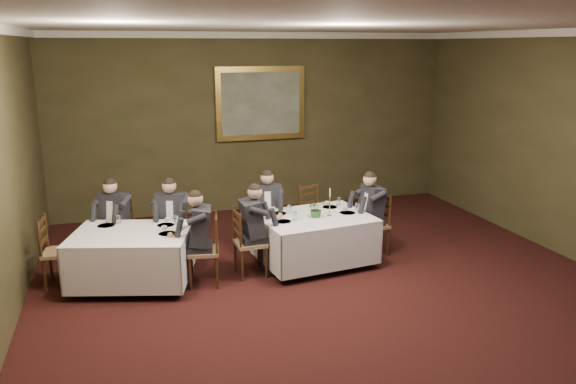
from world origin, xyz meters
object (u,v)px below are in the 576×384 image
diner_sec_backleft (116,232)px  chair_sec_backright (173,245)px  chair_sec_endright (205,265)px  chair_main_backright (315,227)px  chair_main_endright (373,237)px  chair_main_backleft (267,233)px  chair_sec_backleft (118,245)px  table_main (314,236)px  diner_sec_backright (173,231)px  candlestick (330,205)px  table_second (132,254)px  painting (261,103)px  diner_main_backleft (267,220)px  centerpiece (316,208)px  diner_sec_endright (203,249)px  diner_main_endright (372,223)px  chair_sec_endleft (60,266)px  diner_main_endleft (250,241)px  chair_main_endleft (250,256)px

diner_sec_backleft → chair_sec_backright: diner_sec_backleft is taller
diner_sec_backleft → chair_sec_endright: (1.15, -1.16, -0.23)m
chair_main_backright → chair_main_endright: same height
chair_main_backleft → chair_sec_backleft: size_ratio=1.00×
table_main → chair_sec_endright: chair_sec_endright is taller
diner_sec_backright → chair_main_backright: bearing=-160.3°
chair_main_endright → diner_sec_backright: 3.15m
candlestick → chair_main_backleft: bearing=132.3°
table_second → painting: (2.68, 3.18, 1.69)m
chair_main_endright → candlestick: size_ratio=2.27×
chair_main_backleft → diner_main_backleft: 0.23m
chair_sec_backright → chair_sec_endright: 1.00m
centerpiece → diner_sec_backright: bearing=160.7°
diner_sec_endright → painting: 4.19m
table_main → chair_sec_backleft: size_ratio=1.79×
chair_sec_backleft → centerpiece: centerpiece is taller
diner_main_backleft → centerpiece: bearing=130.7°
chair_sec_backleft → diner_main_endright: bearing=-162.0°
chair_sec_endright → chair_sec_endleft: (-1.93, 0.54, 0.00)m
diner_sec_backright → chair_sec_endright: size_ratio=1.35×
diner_main_endleft → chair_sec_backright: bearing=-130.5°
table_second → chair_main_backright: size_ratio=1.86×
chair_main_endleft → diner_sec_backleft: 2.11m
diner_main_endright → chair_main_backright: bearing=36.1°
diner_main_backleft → diner_main_endright: 1.70m
chair_main_endright → diner_sec_backright: diner_sec_backright is taller
table_second → chair_main_endleft: chair_main_endleft is taller
diner_main_backleft → diner_sec_backleft: 2.33m
chair_sec_backleft → chair_sec_endright: size_ratio=1.00×
chair_main_backleft → centerpiece: (0.55, -0.84, 0.62)m
diner_main_backleft → diner_sec_backright: same height
chair_main_endleft → chair_sec_backright: same height
chair_sec_endright → diner_main_endleft: bearing=-69.1°
table_second → chair_main_backleft: (2.14, 0.77, -0.17)m
table_second → diner_main_endleft: size_ratio=1.38×
chair_main_endright → diner_sec_backleft: 3.99m
diner_main_endright → diner_sec_backright: (-3.08, 0.55, 0.00)m
chair_main_backleft → chair_sec_backleft: 2.33m
diner_sec_backleft → candlestick: size_ratio=3.05×
diner_main_endright → chair_sec_endleft: bearing=82.3°
chair_main_backleft → candlestick: candlestick is taller
chair_sec_backright → chair_sec_endright: bearing=124.1°
table_main → diner_sec_backright: size_ratio=1.33×
chair_main_endright → centerpiece: 1.21m
diner_sec_endright → centerpiece: size_ratio=4.68×
chair_sec_endleft → candlestick: bearing=92.2°
diner_main_endleft → centerpiece: (1.04, 0.07, 0.40)m
table_second → centerpiece: 2.73m
diner_main_backleft → table_main: bearing=131.9°
diner_sec_backright → chair_sec_endleft: 1.65m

